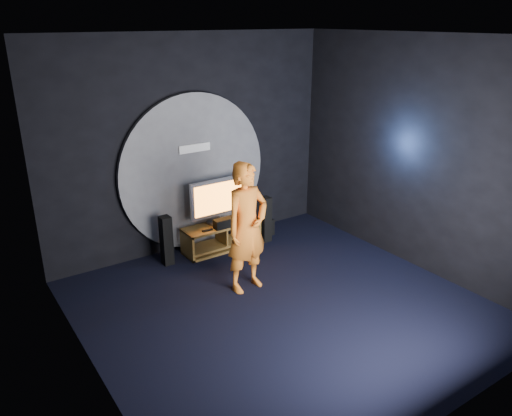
{
  "coord_description": "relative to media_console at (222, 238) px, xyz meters",
  "views": [
    {
      "loc": [
        -3.59,
        -4.64,
        3.69
      ],
      "look_at": [
        0.28,
        1.05,
        1.05
      ],
      "focal_mm": 35.0,
      "sensor_mm": 36.0,
      "label": 1
    }
  ],
  "objects": [
    {
      "name": "floor",
      "position": [
        -0.26,
        -2.05,
        -0.2
      ],
      "size": [
        5.0,
        5.0,
        0.0
      ],
      "primitive_type": "plane",
      "color": "black",
      "rests_on": "ground"
    },
    {
      "name": "media_console",
      "position": [
        0.0,
        0.0,
        0.0
      ],
      "size": [
        1.32,
        0.45,
        0.45
      ],
      "color": "olive",
      "rests_on": "ground"
    },
    {
      "name": "player",
      "position": [
        -0.36,
        -1.33,
        0.75
      ],
      "size": [
        0.74,
        0.53,
        1.89
      ],
      "primitive_type": "imported",
      "rotation": [
        0.0,
        0.0,
        0.12
      ],
      "color": "orange",
      "rests_on": "ground"
    },
    {
      "name": "remote",
      "position": [
        -0.34,
        -0.12,
        0.27
      ],
      "size": [
        0.18,
        0.05,
        0.02
      ],
      "primitive_type": "cube",
      "color": "black",
      "rests_on": "media_console"
    },
    {
      "name": "back_wall",
      "position": [
        -0.26,
        0.45,
        1.55
      ],
      "size": [
        5.0,
        0.04,
        3.5
      ],
      "primitive_type": "cube",
      "color": "black",
      "rests_on": "ground"
    },
    {
      "name": "tv",
      "position": [
        -0.01,
        0.07,
        0.68
      ],
      "size": [
        1.02,
        0.22,
        0.77
      ],
      "color": "#ACACB4",
      "rests_on": "media_console"
    },
    {
      "name": "subwoofer",
      "position": [
        0.94,
        0.08,
        -0.05
      ],
      "size": [
        0.27,
        0.27,
        0.29
      ],
      "primitive_type": "cube",
      "color": "black",
      "rests_on": "ground"
    },
    {
      "name": "ceiling",
      "position": [
        -0.26,
        -2.05,
        3.31
      ],
      "size": [
        5.0,
        5.0,
        0.01
      ],
      "primitive_type": "cube",
      "color": "black",
      "rests_on": "back_wall"
    },
    {
      "name": "left_wall",
      "position": [
        -2.76,
        -2.05,
        1.55
      ],
      "size": [
        0.04,
        5.0,
        3.5
      ],
      "primitive_type": "cube",
      "color": "black",
      "rests_on": "ground"
    },
    {
      "name": "tower_speaker_left",
      "position": [
        -1.0,
        0.01,
        0.21
      ],
      "size": [
        0.16,
        0.18,
        0.81
      ],
      "primitive_type": "cube",
      "color": "black",
      "rests_on": "ground"
    },
    {
      "name": "right_wall",
      "position": [
        2.24,
        -2.05,
        1.55
      ],
      "size": [
        0.04,
        5.0,
        3.5
      ],
      "primitive_type": "cube",
      "color": "black",
      "rests_on": "ground"
    },
    {
      "name": "center_speaker",
      "position": [
        -0.01,
        -0.15,
        0.33
      ],
      "size": [
        0.4,
        0.15,
        0.15
      ],
      "primitive_type": "cube",
      "color": "black",
      "rests_on": "media_console"
    },
    {
      "name": "front_wall",
      "position": [
        -0.26,
        -4.55,
        1.55
      ],
      "size": [
        5.0,
        0.04,
        3.5
      ],
      "primitive_type": "cube",
      "color": "black",
      "rests_on": "ground"
    },
    {
      "name": "tower_speaker_right",
      "position": [
        0.8,
        -0.15,
        0.21
      ],
      "size": [
        0.16,
        0.18,
        0.81
      ],
      "primitive_type": "cube",
      "color": "black",
      "rests_on": "ground"
    },
    {
      "name": "wall_disc_panel",
      "position": [
        -0.26,
        0.39,
        1.11
      ],
      "size": [
        2.6,
        0.11,
        2.6
      ],
      "color": "#515156",
      "rests_on": "ground"
    }
  ]
}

